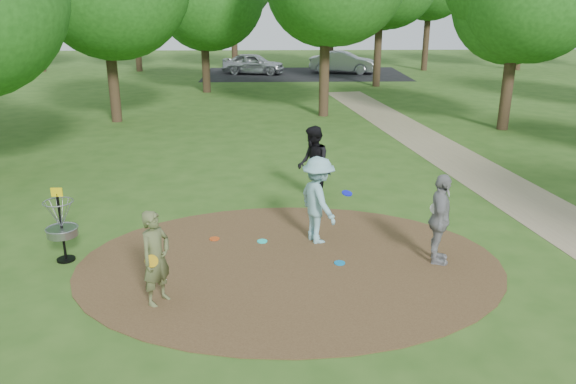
{
  "coord_description": "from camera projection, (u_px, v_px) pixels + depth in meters",
  "views": [
    {
      "loc": [
        -0.33,
        -10.06,
        4.97
      ],
      "look_at": [
        0.0,
        1.2,
        1.1
      ],
      "focal_mm": 35.0,
      "sensor_mm": 36.0,
      "label": 1
    }
  ],
  "objects": [
    {
      "name": "ground",
      "position": [
        290.0,
        264.0,
        11.14
      ],
      "size": [
        100.0,
        100.0,
        0.0
      ],
      "primitive_type": "plane",
      "color": "#2D5119",
      "rests_on": "ground"
    },
    {
      "name": "dirt_clearing",
      "position": [
        290.0,
        263.0,
        11.13
      ],
      "size": [
        8.4,
        8.4,
        0.02
      ],
      "primitive_type": "cylinder",
      "color": "#47301C",
      "rests_on": "ground"
    },
    {
      "name": "footpath",
      "position": [
        563.0,
        222.0,
        13.2
      ],
      "size": [
        7.55,
        39.89,
        0.01
      ],
      "primitive_type": "cube",
      "rotation": [
        0.0,
        0.0,
        0.14
      ],
      "color": "#8C7A5B",
      "rests_on": "ground"
    },
    {
      "name": "parking_lot",
      "position": [
        304.0,
        74.0,
        39.55
      ],
      "size": [
        14.0,
        8.0,
        0.01
      ],
      "primitive_type": "cube",
      "color": "black",
      "rests_on": "ground"
    },
    {
      "name": "player_observer_with_disc",
      "position": [
        156.0,
        258.0,
        9.45
      ],
      "size": [
        0.67,
        0.74,
        1.69
      ],
      "color": "#575F37",
      "rests_on": "ground"
    },
    {
      "name": "player_throwing_with_disc",
      "position": [
        318.0,
        200.0,
        11.88
      ],
      "size": [
        1.33,
        1.4,
        1.89
      ],
      "color": "#84BDC5",
      "rests_on": "ground"
    },
    {
      "name": "player_walking_with_disc",
      "position": [
        313.0,
        164.0,
        14.33
      ],
      "size": [
        0.83,
        1.02,
        1.97
      ],
      "color": "black",
      "rests_on": "ground"
    },
    {
      "name": "player_waiting_with_disc",
      "position": [
        440.0,
        220.0,
        10.92
      ],
      "size": [
        0.7,
        1.15,
        1.83
      ],
      "color": "gray",
      "rests_on": "ground"
    },
    {
      "name": "disc_ground_cyan",
      "position": [
        262.0,
        241.0,
        12.11
      ],
      "size": [
        0.22,
        0.22,
        0.02
      ],
      "primitive_type": "cylinder",
      "color": "#1CE3D2",
      "rests_on": "dirt_clearing"
    },
    {
      "name": "disc_ground_blue",
      "position": [
        340.0,
        263.0,
        11.11
      ],
      "size": [
        0.22,
        0.22,
        0.02
      ],
      "primitive_type": "cylinder",
      "color": "#0B7ABF",
      "rests_on": "dirt_clearing"
    },
    {
      "name": "disc_ground_red",
      "position": [
        214.0,
        239.0,
        12.24
      ],
      "size": [
        0.22,
        0.22,
        0.02
      ],
      "primitive_type": "cylinder",
      "color": "#C54213",
      "rests_on": "dirt_clearing"
    },
    {
      "name": "car_left",
      "position": [
        253.0,
        64.0,
        39.25
      ],
      "size": [
        4.56,
        2.57,
        1.46
      ],
      "primitive_type": "imported",
      "rotation": [
        0.0,
        0.0,
        1.37
      ],
      "color": "#ABAFB3",
      "rests_on": "ground"
    },
    {
      "name": "car_right",
      "position": [
        343.0,
        62.0,
        39.77
      ],
      "size": [
        4.9,
        2.73,
        1.53
      ],
      "primitive_type": "imported",
      "rotation": [
        0.0,
        0.0,
        1.32
      ],
      "color": "#9A9DA1",
      "rests_on": "ground"
    },
    {
      "name": "disc_golf_basket",
      "position": [
        61.0,
        220.0,
        11.01
      ],
      "size": [
        0.63,
        0.63,
        1.54
      ],
      "color": "black",
      "rests_on": "ground"
    }
  ]
}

